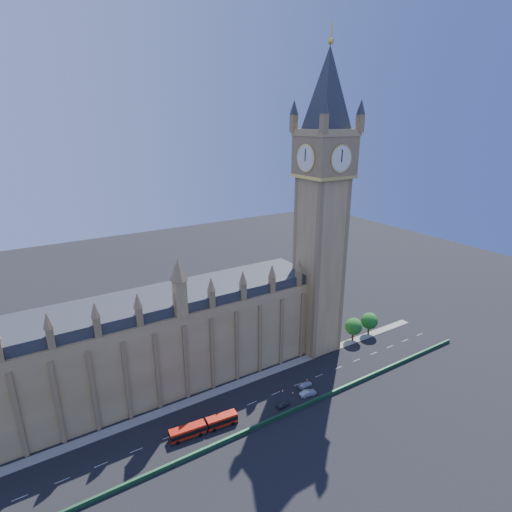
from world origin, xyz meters
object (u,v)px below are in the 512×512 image
car_grey (283,404)px  car_white (305,385)px  red_bus (204,426)px  car_silver (308,393)px

car_grey → car_white: (10.61, 3.70, -0.02)m
red_bus → car_grey: 22.45m
car_grey → car_white: bearing=-75.1°
red_bus → car_silver: size_ratio=3.60×
red_bus → car_silver: red_bus is taller
car_grey → car_white: car_grey is taller
car_white → car_silver: bearing=145.4°
car_grey → car_silver: (8.73, 0.13, 0.12)m
car_grey → car_silver: 8.73m
car_silver → car_white: car_silver is taller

